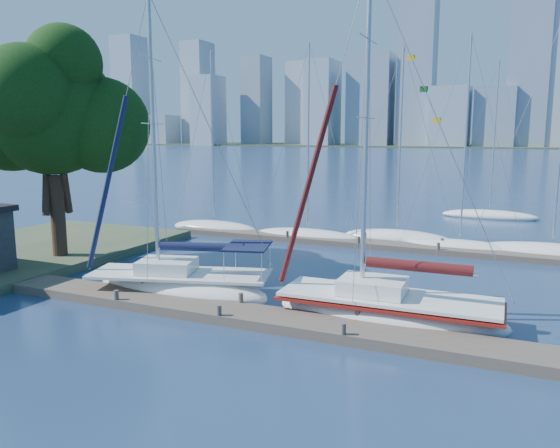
% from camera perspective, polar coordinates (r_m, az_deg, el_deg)
% --- Properties ---
extents(ground, '(700.00, 700.00, 0.00)m').
position_cam_1_polar(ground, '(22.38, -5.19, -9.76)').
color(ground, navy).
rests_on(ground, ground).
extents(near_dock, '(26.00, 2.00, 0.40)m').
position_cam_1_polar(near_dock, '(22.32, -5.20, -9.27)').
color(near_dock, '#50443A').
rests_on(near_dock, ground).
extents(far_dock, '(30.00, 1.80, 0.36)m').
position_cam_1_polar(far_dock, '(36.15, 10.06, -2.14)').
color(far_dock, '#50443A').
rests_on(far_dock, ground).
extents(far_shore, '(800.00, 100.00, 1.50)m').
position_cam_1_polar(far_shore, '(338.67, 22.33, 7.50)').
color(far_shore, '#38472D').
rests_on(far_shore, ground).
extents(tree, '(9.73, 8.88, 12.96)m').
position_cam_1_polar(tree, '(32.82, -22.82, 11.14)').
color(tree, black).
rests_on(tree, ground).
extents(sailboat_navy, '(9.30, 5.20, 13.90)m').
position_cam_1_polar(sailboat_navy, '(25.53, -10.40, -4.99)').
color(sailboat_navy, white).
rests_on(sailboat_navy, ground).
extents(sailboat_maroon, '(9.18, 3.17, 14.20)m').
position_cam_1_polar(sailboat_maroon, '(22.01, 11.21, -7.36)').
color(sailboat_maroon, white).
rests_on(sailboat_maroon, ground).
extents(bg_boat_0, '(7.38, 3.27, 13.68)m').
position_cam_1_polar(bg_boat_0, '(41.94, -6.87, -0.33)').
color(bg_boat_0, white).
rests_on(bg_boat_0, ground).
extents(bg_boat_1, '(8.17, 3.86, 13.68)m').
position_cam_1_polar(bg_boat_1, '(38.41, 2.90, -1.20)').
color(bg_boat_1, white).
rests_on(bg_boat_1, ground).
extents(bg_boat_2, '(7.58, 2.76, 13.39)m').
position_cam_1_polar(bg_boat_2, '(38.44, 12.12, -1.36)').
color(bg_boat_2, white).
rests_on(bg_boat_2, ground).
extents(bg_boat_3, '(7.29, 2.81, 13.58)m').
position_cam_1_polar(bg_boat_3, '(36.41, 18.27, -2.26)').
color(bg_boat_3, white).
rests_on(bg_boat_3, ground).
extents(bg_boat_4, '(9.05, 2.65, 15.46)m').
position_cam_1_polar(bg_boat_4, '(36.65, 26.55, -2.66)').
color(bg_boat_4, white).
rests_on(bg_boat_4, ground).
extents(bg_boat_7, '(8.21, 5.13, 13.79)m').
position_cam_1_polar(bg_boat_7, '(51.34, 21.04, 0.87)').
color(bg_boat_7, white).
rests_on(bg_boat_7, ground).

